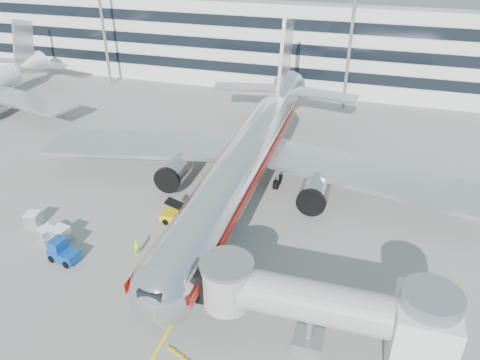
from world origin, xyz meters
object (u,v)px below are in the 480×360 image
(cargo_container_right, at_px, (61,235))
(ramp_worker, at_px, (137,248))
(cargo_container_front, at_px, (46,234))
(cargo_container_left, at_px, (33,219))
(belt_loader, at_px, (185,217))
(baggage_tug, at_px, (62,252))
(main_jet, at_px, (246,159))

(cargo_container_right, relative_size, ramp_worker, 1.09)
(cargo_container_right, bearing_deg, cargo_container_front, -169.28)
(cargo_container_front, distance_m, ramp_worker, 9.49)
(cargo_container_left, bearing_deg, belt_loader, 18.30)
(belt_loader, height_order, cargo_container_front, belt_loader)
(baggage_tug, distance_m, cargo_container_front, 3.83)
(main_jet, relative_size, belt_loader, 9.68)
(cargo_container_front, bearing_deg, baggage_tug, -32.01)
(cargo_container_front, bearing_deg, main_jet, 42.12)
(cargo_container_left, relative_size, ramp_worker, 0.99)
(belt_loader, bearing_deg, cargo_container_front, -150.51)
(main_jet, height_order, cargo_container_left, main_jet)
(belt_loader, bearing_deg, baggage_tug, -134.47)
(ramp_worker, bearing_deg, baggage_tug, 149.35)
(ramp_worker, bearing_deg, cargo_container_right, 128.82)
(baggage_tug, bearing_deg, main_jet, 52.26)
(belt_loader, relative_size, baggage_tug, 1.73)
(cargo_container_right, bearing_deg, belt_loader, 31.71)
(cargo_container_left, distance_m, cargo_container_right, 4.61)
(ramp_worker, bearing_deg, cargo_container_front, 130.14)
(cargo_container_front, height_order, ramp_worker, ramp_worker)
(cargo_container_right, bearing_deg, ramp_worker, 2.08)
(baggage_tug, xyz_separation_m, ramp_worker, (6.22, 2.59, -0.11))
(cargo_container_left, xyz_separation_m, cargo_container_right, (4.35, -1.53, 0.05))
(cargo_container_front, bearing_deg, ramp_worker, 3.40)
(cargo_container_right, bearing_deg, main_jet, 44.26)
(cargo_container_left, bearing_deg, baggage_tug, -31.89)
(cargo_container_left, relative_size, cargo_container_right, 0.91)
(cargo_container_left, height_order, ramp_worker, ramp_worker)
(belt_loader, height_order, baggage_tug, belt_loader)
(main_jet, bearing_deg, baggage_tug, -127.74)
(baggage_tug, bearing_deg, ramp_worker, 22.61)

